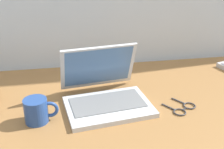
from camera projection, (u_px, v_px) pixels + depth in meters
desk at (117, 105)px, 1.13m from camera, size 1.60×0.76×0.03m
laptop at (105, 92)px, 1.10m from camera, size 0.34×0.33×0.21m
coffee_mug at (37, 110)px, 0.99m from camera, size 0.12×0.08×0.09m
eyeglasses at (184, 108)px, 1.07m from camera, size 0.13×0.14×0.01m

